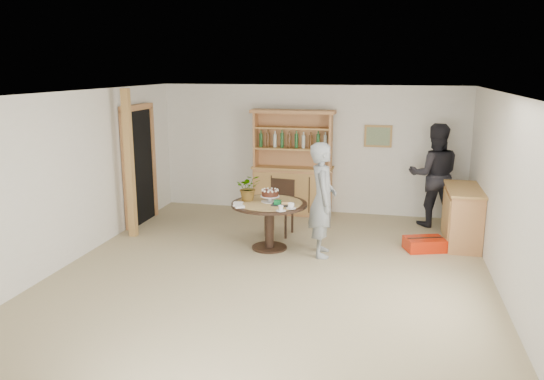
{
  "coord_description": "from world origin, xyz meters",
  "views": [
    {
      "loc": [
        1.55,
        -6.77,
        2.83
      ],
      "look_at": [
        -0.14,
        0.71,
        1.05
      ],
      "focal_mm": 35.0,
      "sensor_mm": 36.0,
      "label": 1
    }
  ],
  "objects_px": {
    "hutch": "(293,179)",
    "teen_boy": "(322,200)",
    "sideboard": "(462,216)",
    "dining_table": "(269,212)",
    "dining_chair": "(281,203)",
    "red_suitcase": "(425,244)",
    "adult_person": "(434,175)"
  },
  "relations": [
    {
      "from": "dining_table",
      "to": "adult_person",
      "type": "relative_size",
      "value": 0.64
    },
    {
      "from": "red_suitcase",
      "to": "dining_table",
      "type": "bearing_deg",
      "value": 172.2
    },
    {
      "from": "sideboard",
      "to": "red_suitcase",
      "type": "bearing_deg",
      "value": -142.24
    },
    {
      "from": "hutch",
      "to": "red_suitcase",
      "type": "height_order",
      "value": "hutch"
    },
    {
      "from": "hutch",
      "to": "dining_table",
      "type": "distance_m",
      "value": 2.16
    },
    {
      "from": "teen_boy",
      "to": "red_suitcase",
      "type": "bearing_deg",
      "value": -80.51
    },
    {
      "from": "hutch",
      "to": "adult_person",
      "type": "distance_m",
      "value": 2.66
    },
    {
      "from": "teen_boy",
      "to": "adult_person",
      "type": "relative_size",
      "value": 0.94
    },
    {
      "from": "sideboard",
      "to": "red_suitcase",
      "type": "xyz_separation_m",
      "value": [
        -0.6,
        -0.46,
        -0.37
      ]
    },
    {
      "from": "dining_chair",
      "to": "dining_table",
      "type": "bearing_deg",
      "value": -83.11
    },
    {
      "from": "dining_table",
      "to": "red_suitcase",
      "type": "xyz_separation_m",
      "value": [
        2.42,
        0.46,
        -0.5
      ]
    },
    {
      "from": "sideboard",
      "to": "teen_boy",
      "type": "height_order",
      "value": "teen_boy"
    },
    {
      "from": "dining_chair",
      "to": "teen_boy",
      "type": "bearing_deg",
      "value": -40.28
    },
    {
      "from": "dining_chair",
      "to": "red_suitcase",
      "type": "xyz_separation_m",
      "value": [
        2.41,
        -0.37,
        -0.43
      ]
    },
    {
      "from": "dining_table",
      "to": "teen_boy",
      "type": "distance_m",
      "value": 0.9
    },
    {
      "from": "dining_table",
      "to": "teen_boy",
      "type": "bearing_deg",
      "value": -6.71
    },
    {
      "from": "dining_chair",
      "to": "hutch",
      "type": "bearing_deg",
      "value": 99.27
    },
    {
      "from": "dining_table",
      "to": "red_suitcase",
      "type": "bearing_deg",
      "value": 10.79
    },
    {
      "from": "teen_boy",
      "to": "adult_person",
      "type": "height_order",
      "value": "adult_person"
    },
    {
      "from": "hutch",
      "to": "dining_chair",
      "type": "xyz_separation_m",
      "value": [
        0.04,
        -1.33,
        -0.15
      ]
    },
    {
      "from": "dining_table",
      "to": "dining_chair",
      "type": "height_order",
      "value": "dining_chair"
    },
    {
      "from": "adult_person",
      "to": "dining_table",
      "type": "bearing_deg",
      "value": 31.1
    },
    {
      "from": "dining_table",
      "to": "red_suitcase",
      "type": "relative_size",
      "value": 1.72
    },
    {
      "from": "dining_table",
      "to": "adult_person",
      "type": "distance_m",
      "value": 3.25
    },
    {
      "from": "teen_boy",
      "to": "dining_chair",
      "type": "bearing_deg",
      "value": 31.9
    },
    {
      "from": "sideboard",
      "to": "dining_table",
      "type": "distance_m",
      "value": 3.15
    },
    {
      "from": "teen_boy",
      "to": "hutch",
      "type": "bearing_deg",
      "value": 11.0
    },
    {
      "from": "hutch",
      "to": "teen_boy",
      "type": "distance_m",
      "value": 2.43
    },
    {
      "from": "teen_boy",
      "to": "adult_person",
      "type": "xyz_separation_m",
      "value": [
        1.76,
        2.02,
        0.06
      ]
    },
    {
      "from": "dining_table",
      "to": "teen_boy",
      "type": "height_order",
      "value": "teen_boy"
    },
    {
      "from": "sideboard",
      "to": "adult_person",
      "type": "bearing_deg",
      "value": 112.14
    },
    {
      "from": "dining_table",
      "to": "dining_chair",
      "type": "distance_m",
      "value": 0.83
    }
  ]
}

